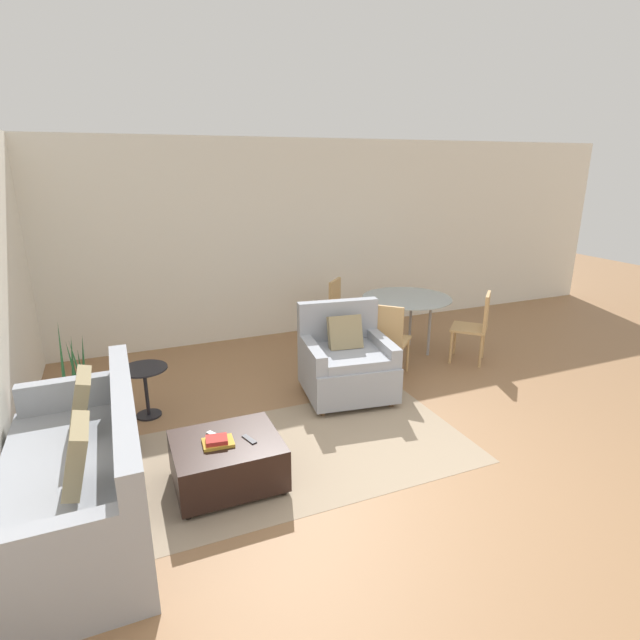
% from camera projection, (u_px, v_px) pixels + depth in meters
% --- Properties ---
extents(ground_plane, '(20.00, 20.00, 0.00)m').
position_uv_depth(ground_plane, '(419.00, 481.00, 3.96)').
color(ground_plane, '#936B47').
extents(wall_back, '(12.00, 0.06, 2.75)m').
position_uv_depth(wall_back, '(268.00, 241.00, 6.99)').
color(wall_back, white).
rests_on(wall_back, ground_plane).
extents(area_rug, '(2.82, 1.64, 0.01)m').
position_uv_depth(area_rug, '(309.00, 449.00, 4.41)').
color(area_rug, gray).
rests_on(area_rug, ground_plane).
extents(couch, '(0.91, 2.02, 0.93)m').
position_uv_depth(couch, '(81.00, 481.00, 3.44)').
color(couch, '#999EA8').
rests_on(couch, ground_plane).
extents(armchair, '(1.01, 0.97, 0.98)m').
position_uv_depth(armchair, '(346.00, 363.00, 5.35)').
color(armchair, '#999EA8').
rests_on(armchair, ground_plane).
extents(ottoman, '(0.81, 0.68, 0.38)m').
position_uv_depth(ottoman, '(227.00, 460.00, 3.87)').
color(ottoman, black).
rests_on(ottoman, ground_plane).
extents(book_stack, '(0.24, 0.19, 0.06)m').
position_uv_depth(book_stack, '(217.00, 441.00, 3.76)').
color(book_stack, gold).
rests_on(book_stack, ottoman).
extents(tv_remote_primary, '(0.11, 0.15, 0.01)m').
position_uv_depth(tv_remote_primary, '(215.00, 435.00, 3.89)').
color(tv_remote_primary, '#B7B7BC').
rests_on(tv_remote_primary, ottoman).
extents(tv_remote_secondary, '(0.09, 0.16, 0.01)m').
position_uv_depth(tv_remote_secondary, '(249.00, 439.00, 3.83)').
color(tv_remote_secondary, '#333338').
rests_on(tv_remote_secondary, ottoman).
extents(potted_plant, '(0.44, 0.44, 1.06)m').
position_uv_depth(potted_plant, '(83.00, 409.00, 4.70)').
color(potted_plant, maroon).
rests_on(potted_plant, ground_plane).
extents(side_table, '(0.45, 0.45, 0.52)m').
position_uv_depth(side_table, '(145.00, 382.00, 4.88)').
color(side_table, black).
rests_on(side_table, ground_plane).
extents(dining_table, '(1.15, 1.15, 0.75)m').
position_uv_depth(dining_table, '(406.00, 303.00, 6.49)').
color(dining_table, '#99A8AD').
rests_on(dining_table, ground_plane).
extents(dining_chair_near_left, '(0.59, 0.59, 0.90)m').
position_uv_depth(dining_chair_near_left, '(388.00, 336.00, 5.74)').
color(dining_chair_near_left, tan).
rests_on(dining_chair_near_left, ground_plane).
extents(dining_chair_near_right, '(0.59, 0.59, 0.90)m').
position_uv_depth(dining_chair_near_right, '(477.00, 323.00, 6.21)').
color(dining_chair_near_right, tan).
rests_on(dining_chair_near_right, ground_plane).
extents(dining_chair_far_left, '(0.59, 0.59, 0.90)m').
position_uv_depth(dining_chair_far_left, '(342.00, 308.00, 6.85)').
color(dining_chair_far_left, tan).
rests_on(dining_chair_far_left, ground_plane).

